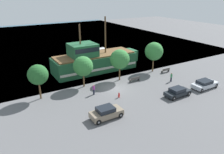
{
  "coord_description": "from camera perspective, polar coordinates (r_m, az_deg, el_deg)",
  "views": [
    {
      "loc": [
        -16.89,
        -27.17,
        14.55
      ],
      "look_at": [
        0.53,
        2.0,
        1.2
      ],
      "focal_mm": 35.0,
      "sensor_mm": 36.0,
      "label": 1
    }
  ],
  "objects": [
    {
      "name": "water_surface",
      "position": [
        74.58,
        -17.39,
        9.24
      ],
      "size": [
        80.0,
        80.0,
        0.0
      ],
      "primitive_type": "plane",
      "color": "#33566B",
      "rests_on": "ground"
    },
    {
      "name": "moored_boat_dockside",
      "position": [
        53.02,
        -2.59,
        6.29
      ],
      "size": [
        5.56,
        1.97,
        1.87
      ],
      "color": "silver",
      "rests_on": "water_surface"
    },
    {
      "name": "fire_hydrant",
      "position": [
        32.1,
        1.84,
        -4.69
      ],
      "size": [
        0.42,
        0.25,
        0.76
      ],
      "color": "red",
      "rests_on": "ground_plane"
    },
    {
      "name": "tree_row_midwest",
      "position": [
        37.31,
        2.04,
        4.64
      ],
      "size": [
        3.37,
        3.37,
        5.46
      ],
      "color": "brown",
      "rests_on": "ground_plane"
    },
    {
      "name": "pirate_ship",
      "position": [
        42.56,
        -4.77,
        4.35
      ],
      "size": [
        17.44,
        5.44,
        10.24
      ],
      "color": "#1E5633",
      "rests_on": "water_surface"
    },
    {
      "name": "pedestrian_walking_near",
      "position": [
        38.91,
        15.22,
        -0.06
      ],
      "size": [
        0.32,
        0.32,
        1.56
      ],
      "color": "#232838",
      "rests_on": "ground_plane"
    },
    {
      "name": "parked_car_curb_rear",
      "position": [
        33.82,
        16.72,
        -3.76
      ],
      "size": [
        4.06,
        1.82,
        1.31
      ],
      "color": "black",
      "rests_on": "ground_plane"
    },
    {
      "name": "tree_row_east",
      "position": [
        32.19,
        -18.79,
        0.55
      ],
      "size": [
        2.88,
        2.88,
        5.15
      ],
      "color": "brown",
      "rests_on": "ground_plane"
    },
    {
      "name": "pedestrian_walking_far",
      "position": [
        32.94,
        -4.79,
        -3.28
      ],
      "size": [
        0.32,
        0.32,
        1.61
      ],
      "color": "#232838",
      "rests_on": "ground_plane"
    },
    {
      "name": "parked_car_curb_front",
      "position": [
        27.04,
        -1.52,
        -9.27
      ],
      "size": [
        4.02,
        1.88,
        1.49
      ],
      "color": "#7F705B",
      "rests_on": "ground_plane"
    },
    {
      "name": "ground_plane",
      "position": [
        35.14,
        0.93,
        -3.01
      ],
      "size": [
        160.0,
        160.0,
        0.0
      ],
      "primitive_type": "plane",
      "color": "#5B5B5E"
    },
    {
      "name": "bench_promenade_west",
      "position": [
        43.14,
        13.84,
        1.72
      ],
      "size": [
        1.83,
        0.45,
        0.85
      ],
      "color": "#4C4742",
      "rests_on": "ground_plane"
    },
    {
      "name": "bench_promenade_east",
      "position": [
        37.85,
        5.96,
        -0.54
      ],
      "size": [
        1.95,
        0.45,
        0.85
      ],
      "color": "#4C4742",
      "rests_on": "ground_plane"
    },
    {
      "name": "tree_row_mideast",
      "position": [
        34.89,
        -7.57,
        2.8
      ],
      "size": [
        3.2,
        3.2,
        5.11
      ],
      "color": "brown",
      "rests_on": "ground_plane"
    },
    {
      "name": "tree_row_west",
      "position": [
        42.23,
        10.9,
        6.59
      ],
      "size": [
        3.43,
        3.43,
        5.72
      ],
      "color": "brown",
      "rests_on": "ground_plane"
    },
    {
      "name": "parked_car_curb_mid",
      "position": [
        38.08,
        23.05,
        -1.71
      ],
      "size": [
        4.47,
        1.93,
        1.36
      ],
      "color": "#B7BCC6",
      "rests_on": "ground_plane"
    }
  ]
}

